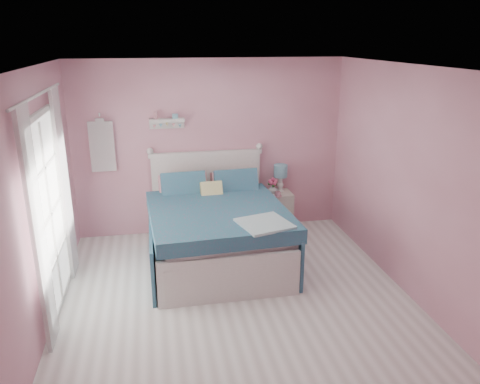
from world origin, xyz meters
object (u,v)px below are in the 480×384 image
object	(u,v)px
nightstand	(277,211)
teacup	(278,194)
table_lamp	(281,173)
vase	(273,189)
bed	(216,231)

from	to	relation	value
nightstand	teacup	size ratio (longest dim) A/B	6.55
nightstand	table_lamp	bearing A→B (deg)	52.17
vase	table_lamp	bearing A→B (deg)	33.13
nightstand	vase	bearing A→B (deg)	-168.19
teacup	table_lamp	bearing A→B (deg)	67.54
table_lamp	teacup	world-z (taller)	table_lamp
bed	table_lamp	size ratio (longest dim) A/B	5.34
teacup	bed	bearing A→B (deg)	-146.34
nightstand	vase	size ratio (longest dim) A/B	4.27
table_lamp	vase	world-z (taller)	table_lamp
bed	vase	distance (m)	1.33
nightstand	teacup	bearing A→B (deg)	-104.35
table_lamp	vase	distance (m)	0.28
bed	teacup	xyz separation A→B (m)	(1.03, 0.69, 0.23)
table_lamp	vase	bearing A→B (deg)	-146.87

